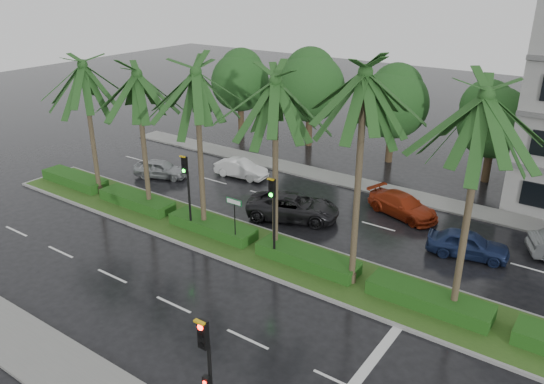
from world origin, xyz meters
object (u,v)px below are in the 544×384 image
Objects in this scene: car_silver at (161,169)px; car_white at (241,169)px; signal_median_left at (187,182)px; car_blue at (468,244)px; signal_near at (208,375)px; street_sign at (234,210)px; car_red at (403,205)px; car_darkgrey at (293,206)px.

car_silver is 0.98× the size of car_white.
signal_median_left is 1.11× the size of car_blue.
signal_near is 22.27m from car_white.
signal_near is 1.00× the size of signal_median_left.
street_sign is 0.69× the size of car_white.
signal_near is 1.68× the size of street_sign.
car_red is (11.50, 0.54, 0.02)m from car_white.
street_sign reaches higher than car_red.
street_sign is (3.00, 0.18, -0.87)m from signal_median_left.
car_silver is at bearing 120.79° from car_red.
car_darkgrey is (-6.50, 14.55, -1.77)m from signal_near.
street_sign is at bearing 108.99° from car_blue.
car_darkgrey is 6.39m from car_red.
signal_median_left reaches higher than signal_near.
car_white is at bearing 40.69° from car_darkgrey.
car_silver is 11.00m from car_darkgrey.
car_darkgrey is 1.34× the size of car_blue.
street_sign is 4.90m from car_darkgrey.
signal_median_left reaches higher than car_blue.
street_sign is 11.76m from car_blue.
street_sign is at bearing 3.47° from signal_median_left.
street_sign reaches higher than car_blue.
car_silver is at bearing 119.92° from car_white.
car_red is at bearing -98.80° from car_silver.
signal_median_left is at bearing -165.52° from car_white.
car_blue is (3.00, 15.88, -1.83)m from signal_near.
car_darkgrey is (3.50, 4.86, -2.27)m from signal_median_left.
car_white is 0.71× the size of car_darkgrey.
car_silver is at bearing 145.72° from signal_median_left.
car_silver is 20.53m from car_blue.
signal_near is at bearing -54.66° from street_sign.
car_white is 7.36m from car_darkgrey.
car_silver is 0.69× the size of car_darkgrey.
car_red is (-1.50, 18.53, -1.86)m from signal_near.
car_darkgrey is (11.00, -0.26, 0.11)m from car_silver.
car_darkgrey is at bearing 83.89° from street_sign.
car_blue is (13.00, 6.19, -2.33)m from signal_median_left.
car_blue reaches higher than car_red.
signal_near reaches higher than car_silver.
signal_median_left is 12.49m from car_red.
signal_near is at bearing 157.29° from car_blue.
street_sign is 0.71× the size of car_silver.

